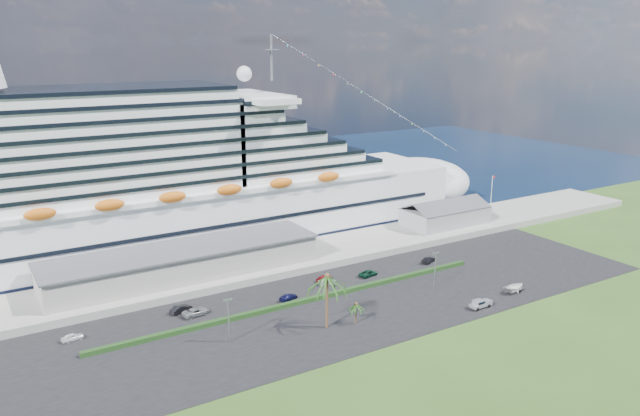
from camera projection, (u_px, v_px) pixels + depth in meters
ground at (382, 324)px, 118.86m from camera, size 420.00×420.00×0.00m
asphalt_lot at (350, 303)px, 127.92m from camera, size 140.00×38.00×0.12m
wharf at (284, 259)px, 151.63m from camera, size 240.00×20.00×1.80m
water at (167, 190)px, 226.12m from camera, size 420.00×160.00×0.02m
cruise_ship at (162, 187)px, 156.53m from camera, size 191.00×38.00×54.00m
terminal_building at (184, 261)px, 138.02m from camera, size 61.00×15.00×6.30m
port_shed at (445, 215)px, 176.84m from camera, size 24.00×12.31×7.37m
flagpole at (491, 194)px, 184.89m from camera, size 1.08×0.16×12.00m
hedge at (304, 301)px, 127.90m from camera, size 88.00×1.10×0.90m
lamp_post_left at (229, 315)px, 110.02m from camera, size 1.60×0.35×8.27m
lamp_post_right at (435, 266)px, 134.12m from camera, size 1.60×0.35×8.27m
palm_tall at (327, 282)px, 114.76m from camera, size 8.82×8.82×11.13m
palm_short at (356, 306)px, 117.72m from camera, size 3.53×3.53×4.56m
parked_car_0 at (72, 337)px, 111.81m from camera, size 4.05×2.15×1.31m
parked_car_1 at (181, 309)px, 123.39m from camera, size 4.82×3.00×1.50m
parked_car_2 at (196, 312)px, 122.07m from camera, size 5.74×3.32×1.50m
parked_car_3 at (288, 297)px, 129.38m from camera, size 4.75×3.11×1.28m
parked_car_4 at (324, 278)px, 139.62m from camera, size 4.38×2.74×1.39m
parked_car_5 at (327, 282)px, 137.36m from camera, size 4.21×2.67×1.31m
parked_car_6 at (368, 273)px, 142.55m from camera, size 5.16×3.09×1.34m
parked_car_7 at (428, 259)px, 151.43m from camera, size 5.16×3.64×1.39m
pickup_truck at (480, 303)px, 125.44m from camera, size 5.00×2.00×1.75m
boat_trailer at (515, 287)px, 133.33m from camera, size 6.30×4.57×1.75m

